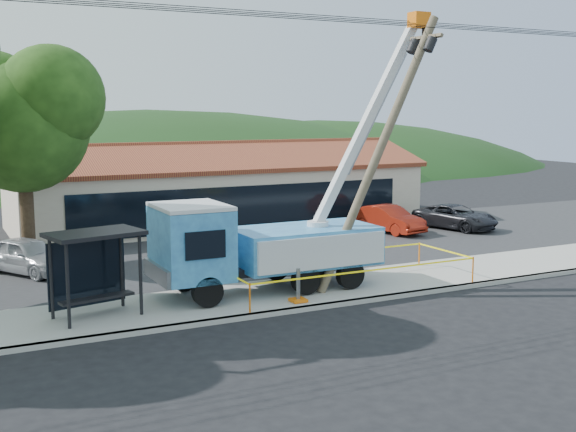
{
  "coord_description": "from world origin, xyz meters",
  "views": [
    {
      "loc": [
        -10.63,
        -17.63,
        6.38
      ],
      "look_at": [
        0.83,
        5.0,
        2.64
      ],
      "focal_mm": 45.0,
      "sensor_mm": 36.0,
      "label": 1
    }
  ],
  "objects_px": {
    "car_dark": "(455,230)",
    "car_red": "(388,234)",
    "bus_shelter": "(93,254)",
    "car_silver": "(29,276)",
    "leaning_pole": "(384,139)",
    "utility_truck": "(262,242)"
  },
  "relations": [
    {
      "from": "car_dark",
      "to": "utility_truck",
      "type": "bearing_deg",
      "value": -168.91
    },
    {
      "from": "car_red",
      "to": "bus_shelter",
      "type": "bearing_deg",
      "value": -162.96
    },
    {
      "from": "leaning_pole",
      "to": "bus_shelter",
      "type": "xyz_separation_m",
      "value": [
        -10.04,
        0.66,
        -3.28
      ]
    },
    {
      "from": "leaning_pole",
      "to": "utility_truck",
      "type": "bearing_deg",
      "value": 165.17
    },
    {
      "from": "utility_truck",
      "to": "car_silver",
      "type": "height_order",
      "value": "utility_truck"
    },
    {
      "from": "utility_truck",
      "to": "car_dark",
      "type": "height_order",
      "value": "utility_truck"
    },
    {
      "from": "car_silver",
      "to": "car_red",
      "type": "bearing_deg",
      "value": -26.77
    },
    {
      "from": "car_dark",
      "to": "car_red",
      "type": "bearing_deg",
      "value": 154.03
    },
    {
      "from": "leaning_pole",
      "to": "car_silver",
      "type": "bearing_deg",
      "value": 144.64
    },
    {
      "from": "leaning_pole",
      "to": "car_red",
      "type": "bearing_deg",
      "value": 54.07
    },
    {
      "from": "leaning_pole",
      "to": "car_red",
      "type": "relative_size",
      "value": 2.3
    },
    {
      "from": "utility_truck",
      "to": "car_red",
      "type": "xyz_separation_m",
      "value": [
        11.03,
        8.3,
        -1.87
      ]
    },
    {
      "from": "utility_truck",
      "to": "leaning_pole",
      "type": "distance_m",
      "value": 5.58
    },
    {
      "from": "bus_shelter",
      "to": "car_red",
      "type": "xyz_separation_m",
      "value": [
        16.86,
        8.76,
        -2.07
      ]
    },
    {
      "from": "car_silver",
      "to": "car_red",
      "type": "height_order",
      "value": "car_silver"
    },
    {
      "from": "leaning_pole",
      "to": "car_red",
      "type": "xyz_separation_m",
      "value": [
        6.82,
        9.41,
        -5.35
      ]
    },
    {
      "from": "bus_shelter",
      "to": "leaning_pole",
      "type": "bearing_deg",
      "value": -16.14
    },
    {
      "from": "leaning_pole",
      "to": "bus_shelter",
      "type": "distance_m",
      "value": 10.58
    },
    {
      "from": "bus_shelter",
      "to": "car_silver",
      "type": "bearing_deg",
      "value": 85.74
    },
    {
      "from": "bus_shelter",
      "to": "car_dark",
      "type": "distance_m",
      "value": 22.32
    },
    {
      "from": "car_silver",
      "to": "car_red",
      "type": "xyz_separation_m",
      "value": [
        17.89,
        1.56,
        0.0
      ]
    },
    {
      "from": "bus_shelter",
      "to": "car_red",
      "type": "bearing_deg",
      "value": 15.05
    }
  ]
}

